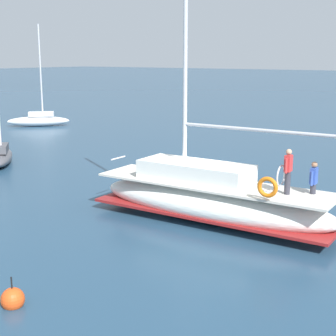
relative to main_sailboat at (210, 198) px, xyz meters
The scene contains 5 objects.
ground_plane 1.51m from the main_sailboat, 37.71° to the left, with size 400.00×400.00×0.00m, color navy.
main_sailboat is the anchor object (origin of this frame).
moored_catamaran 29.51m from the main_sailboat, 61.06° to the left, with size 4.64×4.74×8.72m.
moored_cutter_right 15.28m from the main_sailboat, 81.79° to the left, with size 3.85×4.04×5.51m.
mooring_buoy 8.69m from the main_sailboat, behind, with size 0.60×0.60×0.90m.
Camera 1 is at (-16.98, -10.02, 6.11)m, focal length 54.74 mm.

